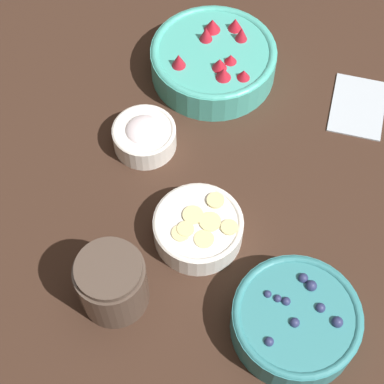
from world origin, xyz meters
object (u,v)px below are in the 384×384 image
(bowl_blueberries, at_px, (296,320))
(bowl_bananas, at_px, (198,227))
(jar_chocolate, at_px, (112,284))
(bowl_strawberries, at_px, (214,59))
(bowl_cream, at_px, (144,135))

(bowl_blueberries, distance_m, bowl_bananas, 0.20)
(bowl_bananas, xyz_separation_m, jar_chocolate, (0.10, -0.12, 0.02))
(bowl_strawberries, relative_size, jar_chocolate, 2.14)
(bowl_blueberries, height_order, jar_chocolate, jar_chocolate)
(bowl_cream, bearing_deg, bowl_strawberries, 145.43)
(bowl_strawberries, bearing_deg, bowl_cream, -34.57)
(bowl_strawberries, relative_size, bowl_blueberries, 1.23)
(bowl_bananas, xyz_separation_m, bowl_cream, (-0.17, -0.09, -0.00))
(bowl_cream, xyz_separation_m, jar_chocolate, (0.27, -0.02, 0.02))
(bowl_blueberries, xyz_separation_m, bowl_cream, (-0.31, -0.23, -0.01))
(bowl_strawberries, bearing_deg, bowl_blueberries, 14.37)
(bowl_blueberries, height_order, bowl_cream, bowl_blueberries)
(bowl_strawberries, distance_m, bowl_blueberries, 0.48)
(bowl_bananas, distance_m, jar_chocolate, 0.16)
(bowl_blueberries, relative_size, jar_chocolate, 1.74)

